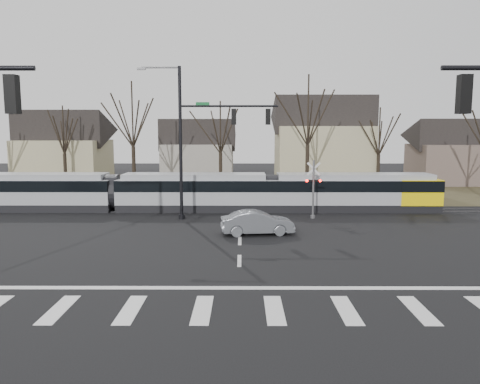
{
  "coord_description": "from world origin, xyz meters",
  "views": [
    {
      "loc": [
        0.12,
        -18.94,
        5.87
      ],
      "look_at": [
        0.0,
        9.0,
        2.3
      ],
      "focal_mm": 35.0,
      "sensor_mm": 36.0,
      "label": 1
    }
  ],
  "objects": [
    {
      "name": "signal_pole_far",
      "position": [
        -2.41,
        12.5,
        5.7
      ],
      "size": [
        9.28,
        0.44,
        10.2
      ],
      "color": "black",
      "rests_on": "ground"
    },
    {
      "name": "grass_verge",
      "position": [
        0.0,
        32.0,
        0.01
      ],
      "size": [
        140.0,
        28.0,
        0.01
      ],
      "primitive_type": "cube",
      "color": "#38331E",
      "rests_on": "ground"
    },
    {
      "name": "stop_line",
      "position": [
        0.0,
        -1.8,
        0.01
      ],
      "size": [
        28.0,
        0.35,
        0.01
      ],
      "primitive_type": "cube",
      "color": "silver",
      "rests_on": "ground"
    },
    {
      "name": "house_c",
      "position": [
        9.0,
        33.0,
        5.23
      ],
      "size": [
        10.8,
        8.64,
        10.1
      ],
      "color": "tan",
      "rests_on": "ground"
    },
    {
      "name": "sedan",
      "position": [
        1.01,
        7.62,
        0.69
      ],
      "size": [
        2.44,
        4.54,
        1.38
      ],
      "primitive_type": "imported",
      "rotation": [
        0.0,
        0.0,
        1.69
      ],
      "color": "slate",
      "rests_on": "ground"
    },
    {
      "name": "rail_crossing_signal",
      "position": [
        5.0,
        12.79,
        1.89
      ],
      "size": [
        1.08,
        0.36,
        4.0
      ],
      "color": "#59595B",
      "rests_on": "ground"
    },
    {
      "name": "tram",
      "position": [
        -3.6,
        16.0,
        1.52
      ],
      "size": [
        36.89,
        2.74,
        2.8
      ],
      "color": "gray",
      "rests_on": "ground"
    },
    {
      "name": "lane_dashes",
      "position": [
        0.0,
        16.0,
        0.01
      ],
      "size": [
        0.18,
        30.0,
        0.01
      ],
      "color": "silver",
      "rests_on": "ground"
    },
    {
      "name": "ground",
      "position": [
        0.0,
        0.0,
        0.0
      ],
      "size": [
        140.0,
        140.0,
        0.0
      ],
      "primitive_type": "plane",
      "color": "black"
    },
    {
      "name": "crosswalk",
      "position": [
        0.0,
        -4.0,
        0.01
      ],
      "size": [
        27.0,
        2.6,
        0.01
      ],
      "color": "silver",
      "rests_on": "ground"
    },
    {
      "name": "house_d",
      "position": [
        24.0,
        35.0,
        3.97
      ],
      "size": [
        8.64,
        7.56,
        7.65
      ],
      "color": "brown",
      "rests_on": "ground"
    },
    {
      "name": "house_b",
      "position": [
        -5.0,
        36.0,
        3.97
      ],
      "size": [
        8.64,
        7.56,
        7.65
      ],
      "color": "gray",
      "rests_on": "ground"
    },
    {
      "name": "rail_pair",
      "position": [
        0.0,
        15.8,
        0.03
      ],
      "size": [
        90.0,
        1.52,
        0.06
      ],
      "color": "#59595E",
      "rests_on": "ground"
    },
    {
      "name": "house_a",
      "position": [
        -20.0,
        34.0,
        4.46
      ],
      "size": [
        9.72,
        8.64,
        8.6
      ],
      "color": "tan",
      "rests_on": "ground"
    },
    {
      "name": "tree_row",
      "position": [
        2.0,
        26.0,
        5.0
      ],
      "size": [
        59.2,
        7.2,
        10.0
      ],
      "color": "black",
      "rests_on": "ground"
    }
  ]
}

